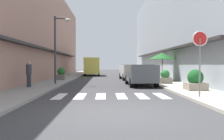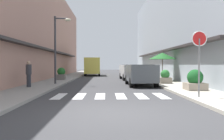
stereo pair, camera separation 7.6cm
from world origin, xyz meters
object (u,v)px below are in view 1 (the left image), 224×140
Objects in this scene: parked_car_near at (140,73)px; round_street_sign at (200,46)px; parked_car_mid at (130,70)px; delivery_van at (92,65)px; pedestrian_walking_near at (29,73)px; planter_far at (61,74)px; cafe_umbrella at (162,56)px; street_lamp at (58,42)px; planter_corner at (195,81)px; planter_midblock at (165,77)px.

round_street_sign is at bearing -77.26° from parked_car_near.
delivery_van is at bearing 115.29° from parked_car_mid.
delivery_van is at bearing 105.93° from pedestrian_walking_near.
delivery_van reaches higher than parked_car_near.
cafe_umbrella is at bearing -8.90° from planter_far.
planter_far is (-0.58, 4.30, -2.43)m from street_lamp.
planter_midblock is (-0.48, 4.57, -0.05)m from planter_corner.
parked_car_near is at bearing -90.00° from parked_car_mid.
pedestrian_walking_near is (-2.85, -17.57, -0.47)m from delivery_van.
delivery_van is (-4.21, 15.57, 0.48)m from parked_car_near.
delivery_van is 5.02× the size of planter_far.
cafe_umbrella reaches higher than planter_corner.
pedestrian_walking_near is at bearing 168.19° from planter_corner.
delivery_van is at bearing 108.59° from planter_corner.
cafe_umbrella reaches higher than planter_far.
cafe_umbrella reaches higher than parked_car_mid.
planter_corner is at bearing -84.00° from planter_midblock.
parked_car_mid reaches higher than planter_far.
round_street_sign is 2.54× the size of planter_far.
parked_car_near is 3.89× the size of planter_corner.
delivery_van is 3.49× the size of pedestrian_walking_near.
parked_car_near is 6.19m from street_lamp.
round_street_sign is 10.19m from cafe_umbrella.
parked_car_mid is at bearing 102.54° from planter_corner.
planter_far reaches higher than planter_midblock.
planter_midblock is at bearing 41.37° from pedestrian_walking_near.
round_street_sign is 1.76× the size of pedestrian_walking_near.
parked_car_mid is 11.18m from pedestrian_walking_near.
parked_car_mid is 4.05× the size of planter_far.
planter_corner is at bearing -28.90° from street_lamp.
parked_car_near is at bearing -37.22° from planter_far.
parked_car_near is 8.00m from planter_far.
delivery_van reaches higher than planter_midblock.
cafe_umbrella is 10.95m from pedestrian_walking_near.
delivery_van is at bearing 104.41° from round_street_sign.
parked_car_near reaches higher than planter_corner.
planter_midblock is (7.67, 0.07, -2.53)m from street_lamp.
round_street_sign is (5.72, -22.26, 0.83)m from delivery_van.
delivery_van is 23.00m from round_street_sign.
round_street_sign is 7.49m from planter_midblock.
parked_car_mid is at bearing 126.30° from cafe_umbrella.
parked_car_mid is 1.60× the size of round_street_sign.
cafe_umbrella is (0.84, 10.16, -0.05)m from round_street_sign.
round_street_sign is 1.17× the size of cafe_umbrella.
delivery_van reaches higher than planter_far.
planter_far is (-2.16, -10.74, -0.76)m from delivery_van.
street_lamp reaches higher than parked_car_mid.
planter_corner is at bearing -59.19° from parked_car_near.
street_lamp is at bearing -160.13° from cafe_umbrella.
cafe_umbrella is (6.56, -12.10, 0.78)m from delivery_van.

